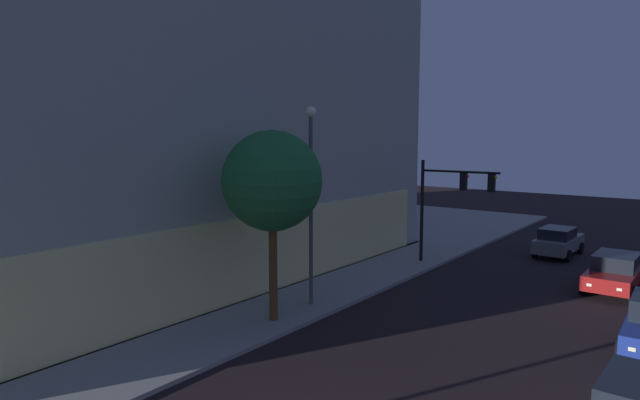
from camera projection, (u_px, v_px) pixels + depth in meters
name	position (u px, v px, depth m)	size (l,w,h in m)	color
modern_building	(80.00, 84.00, 30.92)	(29.30, 28.63, 19.98)	#4C4C51
traffic_light_far_corner	(451.00, 193.00, 28.41)	(0.44, 4.22, 5.52)	black
street_lamp_sidewalk	(311.00, 182.00, 21.58)	(0.44, 0.44, 7.98)	#4B4B4B
sidewalk_tree	(272.00, 181.00, 19.68)	(3.69, 3.69, 7.06)	brown
car_red	(615.00, 272.00, 24.46)	(4.45, 2.20, 1.66)	maroon
car_grey	(558.00, 241.00, 31.55)	(4.45, 2.13, 1.68)	slate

